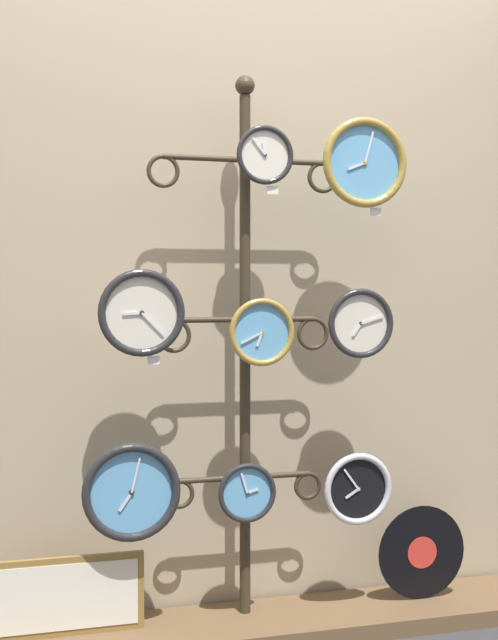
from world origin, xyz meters
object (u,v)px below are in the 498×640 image
(clock_top_right, at_px, (364,163))
(clock_bottom_left, at_px, (131,492))
(clock_middle_center, at_px, (261,332))
(clock_middle_right, at_px, (360,323))
(clock_bottom_center, at_px, (247,493))
(clock_bottom_right, at_px, (358,489))
(vinyl_record, at_px, (422,552))
(picture_frame, at_px, (67,596))
(display_stand, at_px, (245,452))
(clock_middle_left, at_px, (141,313))
(clock_top_center, at_px, (265,155))

(clock_top_right, bearing_deg, clock_bottom_left, 178.72)
(clock_middle_center, distance_m, clock_middle_right, 0.37)
(clock_bottom_left, xyz_separation_m, clock_bottom_center, (0.40, 0.02, -0.03))
(clock_bottom_right, height_order, vinyl_record, clock_bottom_right)
(clock_bottom_left, relative_size, picture_frame, 0.64)
(clock_top_right, xyz_separation_m, picture_frame, (-1.03, 0.07, -1.46))
(clock_middle_right, xyz_separation_m, clock_bottom_left, (-0.81, 0.00, -0.55))
(vinyl_record, bearing_deg, clock_bottom_right, -170.44)
(display_stand, relative_size, clock_middle_left, 6.73)
(clock_bottom_left, bearing_deg, vinyl_record, 2.36)
(clock_middle_right, height_order, clock_bottom_left, clock_middle_right)
(clock_middle_right, bearing_deg, clock_middle_left, 178.98)
(display_stand, xyz_separation_m, clock_bottom_right, (0.39, -0.10, -0.13))
(clock_top_center, relative_size, clock_bottom_right, 0.79)
(clock_top_right, distance_m, clock_bottom_center, 1.22)
(clock_bottom_center, relative_size, clock_bottom_right, 0.80)
(clock_bottom_right, bearing_deg, display_stand, 165.59)
(clock_middle_right, bearing_deg, picture_frame, 176.64)
(clock_bottom_center, bearing_deg, clock_middle_left, -179.04)
(vinyl_record, bearing_deg, clock_middle_center, -175.15)
(clock_bottom_left, distance_m, clock_bottom_right, 0.81)
(clock_middle_left, xyz_separation_m, clock_middle_right, (0.78, -0.01, -0.04))
(clock_top_center, distance_m, clock_middle_right, 0.68)
(clock_bottom_center, height_order, picture_frame, clock_bottom_center)
(picture_frame, bearing_deg, display_stand, 3.87)
(display_stand, distance_m, clock_middle_right, 0.61)
(clock_middle_left, bearing_deg, clock_middle_right, -1.02)
(clock_middle_center, bearing_deg, clock_top_center, 55.00)
(clock_top_center, bearing_deg, clock_middle_center, -125.00)
(display_stand, distance_m, vinyl_record, 0.78)
(clock_middle_center, height_order, clock_bottom_left, clock_middle_center)
(clock_middle_center, bearing_deg, vinyl_record, 4.85)
(clock_middle_left, height_order, clock_middle_center, clock_middle_left)
(clock_bottom_right, bearing_deg, vinyl_record, 9.56)
(clock_middle_center, xyz_separation_m, clock_bottom_right, (0.36, 0.01, -0.56))
(clock_bottom_center, distance_m, clock_bottom_right, 0.41)
(vinyl_record, bearing_deg, clock_middle_left, -178.05)
(display_stand, height_order, vinyl_record, display_stand)
(display_stand, xyz_separation_m, clock_bottom_center, (-0.02, -0.08, -0.13))
(clock_middle_left, bearing_deg, clock_middle_center, -2.59)
(clock_top_right, distance_m, clock_middle_center, 0.70)
(clock_top_right, bearing_deg, clock_bottom_right, 131.98)
(display_stand, height_order, clock_bottom_right, display_stand)
(vinyl_record, relative_size, picture_frame, 0.68)
(clock_top_right, relative_size, clock_bottom_center, 1.53)
(clock_top_center, xyz_separation_m, clock_middle_right, (0.35, -0.02, -0.58))
(clock_top_right, relative_size, clock_middle_center, 1.36)
(display_stand, xyz_separation_m, clock_bottom_left, (-0.42, -0.10, -0.10))
(clock_top_center, relative_size, clock_middle_left, 0.70)
(clock_top_right, relative_size, clock_bottom_left, 0.96)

